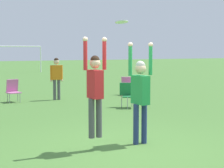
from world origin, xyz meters
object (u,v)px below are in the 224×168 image
Objects in this scene: person_jumping at (95,85)px; camping_chair_4 at (128,93)px; frisbee at (122,22)px; camping_chair_1 at (128,84)px; camping_chair_3 at (13,89)px; person_defending at (140,90)px; person_spectator_near at (57,75)px.

person_jumping reaches higher than camping_chair_4.
camping_chair_1 is at bearing 59.84° from frisbee.
camping_chair_3 is at bearing 94.97° from frisbee.
frisbee is 0.34× the size of camping_chair_1.
frisbee is at bearing -107.81° from person_defending.
person_spectator_near is (-1.62, 3.04, 0.52)m from camping_chair_4.
camping_chair_1 is at bearing -36.37° from person_jumping.
camping_chair_3 reaches higher than camping_chair_1.
camping_chair_4 is at bearing 59.18° from frisbee.
person_jumping is 1.19× the size of person_spectator_near.
person_spectator_near is at bearing 172.11° from person_defending.
camping_chair_1 is (4.42, 7.60, -2.12)m from frisbee.
frisbee is 7.99m from camping_chair_3.
frisbee is 7.73m from person_spectator_near.
camping_chair_3 is 4.63m from camping_chair_4.
person_jumping is at bearing 84.37° from camping_chair_4.
person_defending is 7.97× the size of frisbee.
camping_chair_3 is (-1.07, 7.78, -0.68)m from person_defending.
person_jumping is at bearing -166.55° from frisbee.
person_spectator_near reaches higher than camping_chair_3.
person_jumping is 1.10m from person_defending.
camping_chair_1 is at bearing 149.40° from person_defending.
person_spectator_near is at bearing -15.76° from person_jumping.
camping_chair_3 is 1.01× the size of camping_chair_4.
camping_chair_4 is (3.33, -3.22, 0.01)m from camping_chair_3.
person_defending is 7.63m from person_spectator_near.
camping_chair_4 is at bearing 150.59° from person_defending.
camping_chair_4 is at bearing 100.69° from camping_chair_1.
person_defending is at bearing -86.01° from person_spectator_near.
person_defending reaches higher than camping_chair_1.
person_spectator_near is (-3.38, -0.10, 0.53)m from camping_chair_1.
frisbee is 0.31× the size of camping_chair_3.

